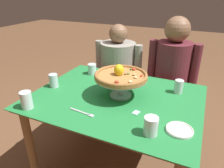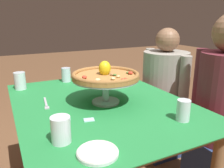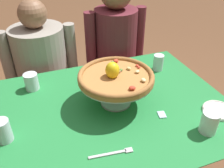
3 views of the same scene
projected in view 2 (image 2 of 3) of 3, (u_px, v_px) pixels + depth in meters
The scene contains 13 objects.
dining_table at pixel (100, 118), 1.37m from camera, with size 1.22×0.95×0.72m.
pizza_stand at pixel (106, 85), 1.30m from camera, with size 0.38×0.38×0.15m.
pizza at pixel (106, 75), 1.28m from camera, with size 0.38×0.38×0.10m.
water_glass_front_left at pixel (20, 82), 1.56m from camera, with size 0.08×0.08×0.12m.
water_glass_front_right at pixel (61, 131), 0.89m from camera, with size 0.08×0.08×0.11m.
water_glass_back_right at pixel (183, 111), 1.09m from camera, with size 0.06×0.06×0.10m.
water_glass_back_left at pixel (117, 75), 1.78m from camera, with size 0.08×0.08×0.10m.
water_glass_side_left at pixel (66, 76), 1.75m from camera, with size 0.07×0.07×0.11m.
side_plate at pixel (98, 152), 0.82m from camera, with size 0.15×0.15×0.02m.
dinner_fork at pixel (46, 104), 1.30m from camera, with size 0.19×0.04×0.01m.
sugar_packet at pixel (89, 120), 1.10m from camera, with size 0.05×0.04×0.01m, color silver.
diner_left at pixel (164, 96), 1.94m from camera, with size 0.53×0.37×1.12m.
diner_right at pixel (221, 118), 1.43m from camera, with size 0.48×0.32×1.23m.
Camera 2 is at (1.16, -0.50, 1.20)m, focal length 36.49 mm.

